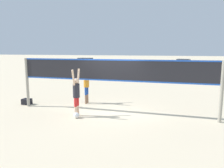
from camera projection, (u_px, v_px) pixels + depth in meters
name	position (u px, v px, depth m)	size (l,w,h in m)	color
ground_plane	(112.00, 113.00, 9.62)	(200.00, 200.00, 0.00)	beige
volleyball_net	(112.00, 76.00, 9.36)	(8.77, 0.14, 2.37)	gray
player_spiker	(76.00, 92.00, 9.01)	(0.28, 0.68, 1.99)	beige
player_blocker	(86.00, 82.00, 11.25)	(0.28, 0.70, 2.10)	#8C664C
volleyball	(76.00, 115.00, 8.90)	(0.24, 0.24, 0.24)	white
gear_bag	(27.00, 102.00, 11.15)	(0.44, 0.34, 0.29)	black
parked_car_near	(185.00, 64.00, 34.18)	(4.49, 2.48, 1.37)	maroon
parked_car_mid	(86.00, 63.00, 36.46)	(4.87, 2.70, 1.45)	#4C6B4C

